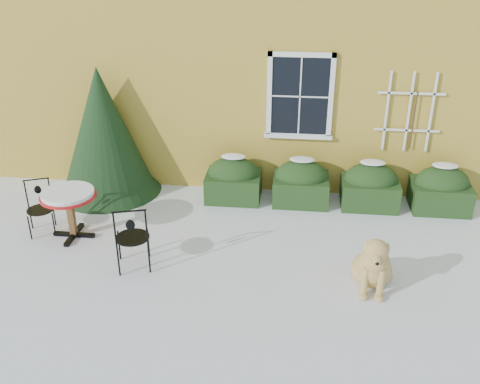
# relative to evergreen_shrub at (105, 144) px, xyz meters

# --- Properties ---
(ground) EXTENTS (80.00, 80.00, 0.00)m
(ground) POSITION_rel_evergreen_shrub_xyz_m (2.84, -2.62, -1.01)
(ground) COLOR white
(ground) RESTS_ON ground
(house) EXTENTS (12.40, 8.40, 6.40)m
(house) POSITION_rel_evergreen_shrub_xyz_m (2.84, 4.38, 2.20)
(house) COLOR gold
(house) RESTS_ON ground
(hedge_row) EXTENTS (4.95, 0.80, 0.91)m
(hedge_row) POSITION_rel_evergreen_shrub_xyz_m (4.49, -0.07, -0.61)
(hedge_row) COLOR black
(hedge_row) RESTS_ON ground
(evergreen_shrub) EXTENTS (2.08, 2.08, 2.51)m
(evergreen_shrub) POSITION_rel_evergreen_shrub_xyz_m (0.00, 0.00, 0.00)
(evergreen_shrub) COLOR black
(evergreen_shrub) RESTS_ON ground
(bistro_table) EXTENTS (0.93, 0.93, 0.86)m
(bistro_table) POSITION_rel_evergreen_shrub_xyz_m (-0.02, -1.83, -0.30)
(bistro_table) COLOR black
(bistro_table) RESTS_ON ground
(patio_chair_near) EXTENTS (0.61, 0.60, 1.10)m
(patio_chair_near) POSITION_rel_evergreen_shrub_xyz_m (1.30, -2.64, -0.46)
(patio_chair_near) COLOR black
(patio_chair_near) RESTS_ON ground
(patio_chair_far) EXTENTS (0.55, 0.54, 0.94)m
(patio_chair_far) POSITION_rel_evergreen_shrub_xyz_m (-0.61, -1.72, -0.54)
(patio_chair_far) COLOR black
(patio_chair_far) RESTS_ON ground
(dog) EXTENTS (0.67, 1.06, 0.96)m
(dog) POSITION_rel_evergreen_shrub_xyz_m (4.90, -2.77, -0.63)
(dog) COLOR tan
(dog) RESTS_ON ground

